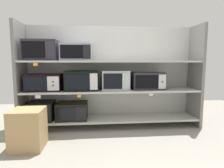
% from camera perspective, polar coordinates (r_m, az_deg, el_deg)
% --- Properties ---
extents(ground, '(6.99, 6.00, 0.02)m').
position_cam_1_polar(ground, '(2.54, 2.19, -20.50)').
color(ground, gray).
extents(back_panel, '(3.19, 0.04, 1.80)m').
position_cam_1_polar(back_panel, '(3.53, -0.40, 2.67)').
color(back_panel, '#B2B2AD').
rests_on(back_panel, ground).
extents(upright_left, '(0.05, 0.51, 1.80)m').
position_cam_1_polar(upright_left, '(3.47, -25.99, 1.91)').
color(upright_left, slate).
rests_on(upright_left, ground).
extents(upright_right, '(0.05, 0.51, 1.80)m').
position_cam_1_polar(upright_right, '(3.72, 24.13, 2.29)').
color(upright_right, slate).
rests_on(upright_right, ground).
extents(shelf_0, '(2.99, 0.51, 0.03)m').
position_cam_1_polar(shelf_0, '(3.40, 0.00, -10.44)').
color(shelf_0, beige).
rests_on(shelf_0, ground).
extents(microwave_0, '(0.43, 0.44, 0.31)m').
position_cam_1_polar(microwave_0, '(3.46, -20.76, -7.64)').
color(microwave_0, black).
rests_on(microwave_0, shelf_0).
extents(microwave_1, '(0.52, 0.42, 0.29)m').
position_cam_1_polar(microwave_1, '(3.36, -12.00, -7.97)').
color(microwave_1, black).
rests_on(microwave_1, shelf_0).
extents(shelf_1, '(2.99, 0.51, 0.03)m').
position_cam_1_polar(shelf_1, '(3.29, 0.00, -1.99)').
color(shelf_1, beige).
extents(microwave_2, '(0.57, 0.39, 0.28)m').
position_cam_1_polar(microwave_2, '(3.36, -19.90, 0.47)').
color(microwave_2, black).
rests_on(microwave_2, shelf_1).
extents(microwave_3, '(0.55, 0.41, 0.33)m').
position_cam_1_polar(microwave_3, '(3.25, -9.15, 1.06)').
color(microwave_3, black).
rests_on(microwave_3, shelf_1).
extents(microwave_4, '(0.47, 0.34, 0.33)m').
position_cam_1_polar(microwave_4, '(3.26, 1.01, 1.16)').
color(microwave_4, '#B4BDC2').
rests_on(microwave_4, shelf_1).
extents(microwave_5, '(0.56, 0.35, 0.30)m').
position_cam_1_polar(microwave_5, '(3.38, 10.83, 0.97)').
color(microwave_5, '#2D2B30').
rests_on(microwave_5, shelf_1).
extents(price_tag_0, '(0.08, 0.00, 0.05)m').
position_cam_1_polar(price_tag_0, '(3.15, -21.63, -3.66)').
color(price_tag_0, white).
extents(price_tag_1, '(0.06, 0.00, 0.04)m').
position_cam_1_polar(price_tag_1, '(3.04, -9.95, -3.62)').
color(price_tag_1, orange).
extents(price_tag_2, '(0.06, 0.00, 0.04)m').
position_cam_1_polar(price_tag_2, '(3.16, 11.82, -3.20)').
color(price_tag_2, white).
extents(shelf_2, '(2.99, 0.51, 0.03)m').
position_cam_1_polar(shelf_2, '(3.25, 0.00, 6.86)').
color(shelf_2, beige).
extents(microwave_6, '(0.53, 0.43, 0.33)m').
position_cam_1_polar(microwave_6, '(3.35, -20.65, 9.55)').
color(microwave_6, '#2A2832').
rests_on(microwave_6, shelf_2).
extents(microwave_7, '(0.50, 0.43, 0.28)m').
position_cam_1_polar(microwave_7, '(3.25, -10.79, 9.45)').
color(microwave_7, '#999AAD').
rests_on(microwave_7, shelf_2).
extents(price_tag_3, '(0.07, 0.00, 0.05)m').
position_cam_1_polar(price_tag_3, '(3.11, -22.30, 5.55)').
color(price_tag_3, orange).
extents(shipping_carton, '(0.41, 0.41, 0.53)m').
position_cam_1_polar(shipping_carton, '(2.80, -24.17, -12.31)').
color(shipping_carton, tan).
rests_on(shipping_carton, ground).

